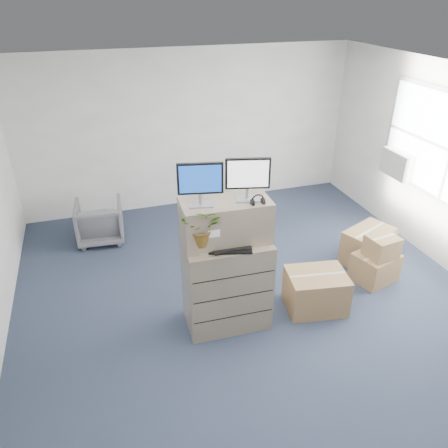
{
  "coord_description": "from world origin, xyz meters",
  "views": [
    {
      "loc": [
        -1.72,
        -3.94,
        3.68
      ],
      "look_at": [
        -0.34,
        0.4,
        1.17
      ],
      "focal_mm": 35.0,
      "sensor_mm": 36.0,
      "label": 1
    }
  ],
  "objects": [
    {
      "name": "water_bottle",
      "position": [
        -0.34,
        0.07,
        1.29
      ],
      "size": [
        0.08,
        0.08,
        0.3
      ],
      "primitive_type": "cylinder",
      "color": "gray",
      "rests_on": "filing_cabinet_lower"
    },
    {
      "name": "tissue_box",
      "position": [
        -0.03,
        0.11,
        1.25
      ],
      "size": [
        0.28,
        0.2,
        0.09
      ],
      "primitive_type": "cube",
      "rotation": [
        0.0,
        0.0,
        -0.34
      ],
      "color": "#3C82CD",
      "rests_on": "external_drive"
    },
    {
      "name": "external_drive",
      "position": [
        -0.05,
        0.16,
        1.17
      ],
      "size": [
        0.23,
        0.2,
        0.06
      ],
      "primitive_type": "cube",
      "rotation": [
        0.0,
        0.0,
        0.3
      ],
      "color": "black",
      "rests_on": "filing_cabinet_lower"
    },
    {
      "name": "keyboard",
      "position": [
        -0.43,
        -0.12,
        1.15
      ],
      "size": [
        0.51,
        0.33,
        0.02
      ],
      "primitive_type": "cube",
      "rotation": [
        0.0,
        0.0,
        -0.29
      ],
      "color": "black",
      "rests_on": "filing_cabinet_lower"
    },
    {
      "name": "wall_back",
      "position": [
        0.0,
        3.51,
        1.4
      ],
      "size": [
        6.0,
        0.02,
        2.8
      ],
      "primitive_type": "cube",
      "color": "beige",
      "rests_on": "ground"
    },
    {
      "name": "headphones",
      "position": [
        -0.11,
        -0.07,
        1.67
      ],
      "size": [
        0.15,
        0.02,
        0.15
      ],
      "primitive_type": "torus",
      "rotation": [
        1.57,
        0.0,
        -0.03
      ],
      "color": "black",
      "rests_on": "filing_cabinet_upper"
    },
    {
      "name": "filing_cabinet_lower",
      "position": [
        -0.42,
        0.05,
        0.57
      ],
      "size": [
        1.0,
        0.63,
        1.14
      ],
      "primitive_type": "cube",
      "rotation": [
        0.0,
        0.0,
        -0.03
      ],
      "color": "#83725A",
      "rests_on": "ground"
    },
    {
      "name": "ground",
      "position": [
        0.0,
        0.0,
        0.0
      ],
      "size": [
        7.0,
        7.0,
        0.0
      ],
      "primitive_type": "plane",
      "color": "#232D3F",
      "rests_on": "ground"
    },
    {
      "name": "cardboard_boxes",
      "position": [
        1.47,
        0.28,
        0.27
      ],
      "size": [
        2.09,
        1.44,
        0.71
      ],
      "color": "olive",
      "rests_on": "ground"
    },
    {
      "name": "mouse",
      "position": [
        -0.05,
        -0.03,
        1.16
      ],
      "size": [
        0.11,
        0.07,
        0.04
      ],
      "primitive_type": "ellipsoid",
      "rotation": [
        0.0,
        0.0,
        -0.0
      ],
      "color": "silver",
      "rests_on": "filing_cabinet_lower"
    },
    {
      "name": "ac_unit",
      "position": [
        2.87,
        1.4,
        1.2
      ],
      "size": [
        0.24,
        0.6,
        0.4
      ],
      "primitive_type": "cube",
      "color": "silver",
      "rests_on": "wall_right"
    },
    {
      "name": "monitor_right",
      "position": [
        -0.18,
        0.06,
        1.89
      ],
      "size": [
        0.47,
        0.24,
        0.47
      ],
      "rotation": [
        0.0,
        0.0,
        -0.24
      ],
      "color": "#99999E",
      "rests_on": "filing_cabinet_upper"
    },
    {
      "name": "phone_dock",
      "position": [
        -0.44,
        0.06,
        1.19
      ],
      "size": [
        0.07,
        0.06,
        0.15
      ],
      "rotation": [
        0.0,
        0.0,
        -0.03
      ],
      "color": "silver",
      "rests_on": "filing_cabinet_lower"
    },
    {
      "name": "monitor_left",
      "position": [
        -0.7,
        0.09,
        1.89
      ],
      "size": [
        0.48,
        0.23,
        0.47
      ],
      "rotation": [
        0.0,
        0.0,
        -0.21
      ],
      "color": "#99999E",
      "rests_on": "filing_cabinet_upper"
    },
    {
      "name": "office_chair",
      "position": [
        -1.76,
        2.54,
        0.37
      ],
      "size": [
        0.76,
        0.72,
        0.73
      ],
      "primitive_type": "imported",
      "rotation": [
        0.0,
        0.0,
        3.06
      ],
      "color": "slate",
      "rests_on": "ground"
    },
    {
      "name": "potted_plant",
      "position": [
        -0.73,
        -0.05,
        1.39
      ],
      "size": [
        0.53,
        0.56,
        0.43
      ],
      "rotation": [
        0.0,
        0.0,
        -0.03
      ],
      "color": "#90A383",
      "rests_on": "filing_cabinet_lower"
    },
    {
      "name": "filing_cabinet_upper",
      "position": [
        -0.42,
        0.1,
        1.38
      ],
      "size": [
        0.99,
        0.52,
        0.49
      ],
      "primitive_type": "cube",
      "rotation": [
        0.0,
        0.0,
        -0.03
      ],
      "color": "#83725A",
      "rests_on": "filing_cabinet_lower"
    }
  ]
}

